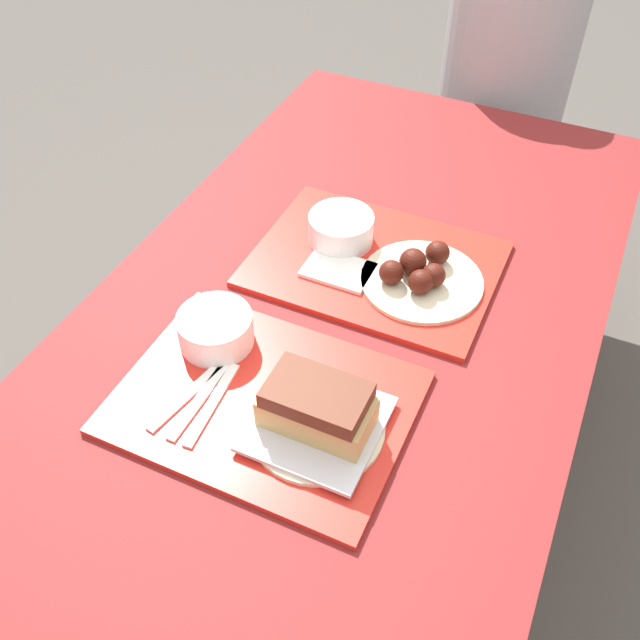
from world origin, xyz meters
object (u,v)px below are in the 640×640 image
at_px(tray_far, 375,264).
at_px(bowl_coleslaw_near, 215,328).
at_px(tray_near, 264,402).
at_px(wings_plate_far, 420,274).
at_px(bowl_coleslaw_far, 341,227).
at_px(person_seated_across, 510,55).
at_px(brisket_sandwich_plate, 317,413).

distance_m(tray_far, bowl_coleslaw_near, 0.35).
height_order(tray_near, bowl_coleslaw_near, bowl_coleslaw_near).
height_order(tray_near, wings_plate_far, wings_plate_far).
bearing_deg(bowl_coleslaw_far, person_seated_across, 82.94).
height_order(bowl_coleslaw_near, brisket_sandwich_plate, brisket_sandwich_plate).
xyz_separation_m(brisket_sandwich_plate, bowl_coleslaw_far, (-0.15, 0.43, -0.01)).
bearing_deg(tray_near, brisket_sandwich_plate, -8.65).
distance_m(tray_near, tray_far, 0.38).
height_order(tray_far, brisket_sandwich_plate, brisket_sandwich_plate).
bearing_deg(brisket_sandwich_plate, tray_near, 171.35).
xyz_separation_m(tray_near, bowl_coleslaw_far, (-0.05, 0.41, 0.04)).
bearing_deg(person_seated_across, tray_far, -91.55).
relative_size(tray_near, bowl_coleslaw_near, 3.60).
distance_m(tray_near, brisket_sandwich_plate, 0.11).
relative_size(tray_near, tray_far, 1.00).
bearing_deg(tray_far, wings_plate_far, -11.44).
xyz_separation_m(wings_plate_far, person_seated_across, (-0.07, 0.92, 0.01)).
relative_size(bowl_coleslaw_near, wings_plate_far, 0.56).
height_order(bowl_coleslaw_near, wings_plate_far, same).
height_order(tray_near, brisket_sandwich_plate, brisket_sandwich_plate).
bearing_deg(tray_near, tray_far, 84.79).
xyz_separation_m(bowl_coleslaw_far, person_seated_across, (0.11, 0.87, -0.00)).
bearing_deg(tray_near, wings_plate_far, 70.35).
bearing_deg(tray_far, bowl_coleslaw_near, -118.57).
relative_size(tray_near, brisket_sandwich_plate, 2.20).
bearing_deg(brisket_sandwich_plate, person_seated_across, 91.72).
bearing_deg(person_seated_across, brisket_sandwich_plate, -88.28).
relative_size(bowl_coleslaw_near, person_seated_across, 0.18).
bearing_deg(bowl_coleslaw_near, wings_plate_far, 47.59).
bearing_deg(tray_far, brisket_sandwich_plate, -80.88).
xyz_separation_m(bowl_coleslaw_near, bowl_coleslaw_far, (0.08, 0.33, 0.00)).
bearing_deg(bowl_coleslaw_near, tray_far, 61.43).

